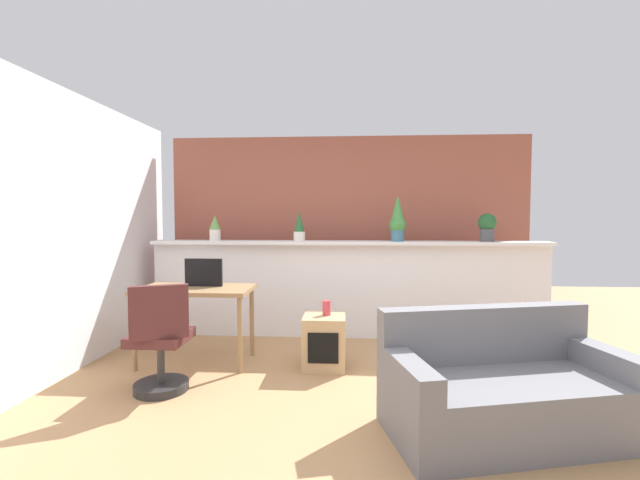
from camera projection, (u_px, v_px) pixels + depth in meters
ground_plane at (347, 411)px, 3.18m from camera, size 12.00×12.00×0.00m
divider_wall at (347, 290)px, 5.14m from camera, size 4.69×0.16×1.12m
plant_shelf at (347, 243)px, 5.07m from camera, size 4.69×0.30×0.04m
brick_wall_behind at (347, 231)px, 5.70m from camera, size 4.69×0.10×2.50m
side_wall_left at (46, 233)px, 3.68m from camera, size 0.12×4.40×2.60m
potted_plant_0 at (215, 228)px, 5.18m from camera, size 0.13×0.13×0.30m
potted_plant_1 at (299, 227)px, 5.11m from camera, size 0.14×0.14×0.36m
potted_plant_2 at (398, 219)px, 5.00m from camera, size 0.20×0.20×0.54m
potted_plant_3 at (487, 226)px, 4.97m from camera, size 0.21×0.21×0.33m
desk at (196, 296)px, 4.20m from camera, size 1.10×0.60×0.75m
tv_monitor at (204, 272)px, 4.26m from camera, size 0.37×0.04×0.28m
office_chair at (160, 346)px, 3.48m from camera, size 0.51×0.51×0.91m
side_cube_shelf at (324, 342)px, 4.08m from camera, size 0.40×0.41×0.50m
vase_on_shelf at (327, 308)px, 4.10m from camera, size 0.08×0.08×0.14m
couch at (504, 391)px, 2.85m from camera, size 1.69×1.10×0.80m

